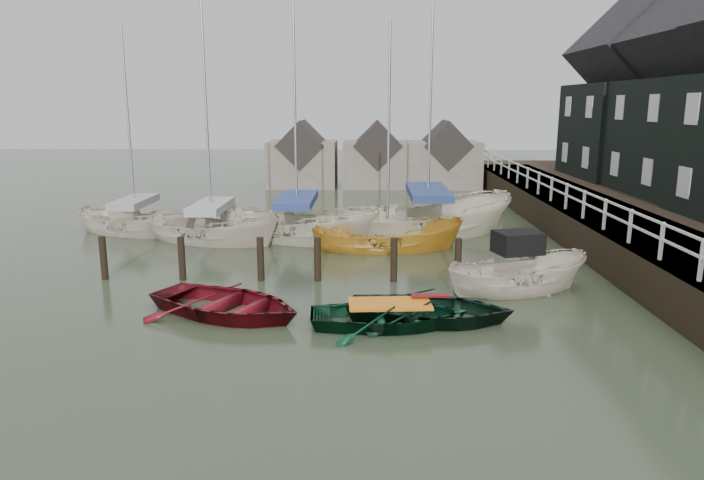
{
  "coord_description": "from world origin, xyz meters",
  "views": [
    {
      "loc": [
        0.36,
        -16.06,
        5.51
      ],
      "look_at": [
        -0.11,
        2.67,
        1.4
      ],
      "focal_mm": 32.0,
      "sensor_mm": 36.0,
      "label": 1
    }
  ],
  "objects_px": {
    "rowboat_dkgreen": "(430,320)",
    "sailboat_c": "(387,248)",
    "rowboat_green": "(389,325)",
    "motorboat": "(517,289)",
    "sailboat_d": "(427,234)",
    "sailboat_b": "(297,238)",
    "sailboat_a": "(212,240)",
    "sailboat_e": "(137,232)",
    "rowboat_red": "(227,315)"
  },
  "relations": [
    {
      "from": "rowboat_green",
      "to": "rowboat_dkgreen",
      "type": "height_order",
      "value": "rowboat_dkgreen"
    },
    {
      "from": "rowboat_dkgreen",
      "to": "sailboat_a",
      "type": "xyz_separation_m",
      "value": [
        -7.94,
        9.32,
        0.07
      ]
    },
    {
      "from": "rowboat_green",
      "to": "motorboat",
      "type": "xyz_separation_m",
      "value": [
        3.88,
        2.96,
        0.09
      ]
    },
    {
      "from": "sailboat_a",
      "to": "sailboat_e",
      "type": "distance_m",
      "value": 3.99
    },
    {
      "from": "motorboat",
      "to": "sailboat_a",
      "type": "xyz_separation_m",
      "value": [
        -10.76,
        6.76,
        -0.02
      ]
    },
    {
      "from": "rowboat_green",
      "to": "sailboat_c",
      "type": "distance_m",
      "value": 8.53
    },
    {
      "from": "sailboat_b",
      "to": "sailboat_d",
      "type": "bearing_deg",
      "value": -60.24
    },
    {
      "from": "sailboat_d",
      "to": "rowboat_dkgreen",
      "type": "bearing_deg",
      "value": 152.47
    },
    {
      "from": "motorboat",
      "to": "rowboat_green",
      "type": "bearing_deg",
      "value": 111.16
    },
    {
      "from": "motorboat",
      "to": "sailboat_e",
      "type": "distance_m",
      "value": 16.66
    },
    {
      "from": "rowboat_red",
      "to": "sailboat_d",
      "type": "relative_size",
      "value": 0.36
    },
    {
      "from": "rowboat_red",
      "to": "rowboat_green",
      "type": "height_order",
      "value": "rowboat_red"
    },
    {
      "from": "sailboat_c",
      "to": "sailboat_d",
      "type": "height_order",
      "value": "sailboat_d"
    },
    {
      "from": "motorboat",
      "to": "sailboat_d",
      "type": "height_order",
      "value": "sailboat_d"
    },
    {
      "from": "rowboat_dkgreen",
      "to": "sailboat_c",
      "type": "bearing_deg",
      "value": 14.58
    },
    {
      "from": "motorboat",
      "to": "rowboat_dkgreen",
      "type": "bearing_deg",
      "value": 116.15
    },
    {
      "from": "rowboat_dkgreen",
      "to": "sailboat_d",
      "type": "distance_m",
      "value": 10.81
    },
    {
      "from": "rowboat_green",
      "to": "sailboat_b",
      "type": "bearing_deg",
      "value": 14.77
    },
    {
      "from": "rowboat_red",
      "to": "sailboat_c",
      "type": "relative_size",
      "value": 0.47
    },
    {
      "from": "motorboat",
      "to": "sailboat_c",
      "type": "height_order",
      "value": "sailboat_c"
    },
    {
      "from": "rowboat_red",
      "to": "motorboat",
      "type": "distance_m",
      "value": 8.47
    },
    {
      "from": "motorboat",
      "to": "sailboat_b",
      "type": "distance_m",
      "value": 10.26
    },
    {
      "from": "sailboat_a",
      "to": "sailboat_e",
      "type": "xyz_separation_m",
      "value": [
        -3.68,
        1.54,
        -0.0
      ]
    },
    {
      "from": "rowboat_red",
      "to": "rowboat_green",
      "type": "xyz_separation_m",
      "value": [
        4.28,
        -0.69,
        0.0
      ]
    },
    {
      "from": "motorboat",
      "to": "rowboat_red",
      "type": "bearing_deg",
      "value": 89.35
    },
    {
      "from": "sailboat_a",
      "to": "sailboat_b",
      "type": "relative_size",
      "value": 1.05
    },
    {
      "from": "rowboat_green",
      "to": "motorboat",
      "type": "distance_m",
      "value": 4.88
    },
    {
      "from": "sailboat_c",
      "to": "sailboat_d",
      "type": "relative_size",
      "value": 0.77
    },
    {
      "from": "rowboat_green",
      "to": "motorboat",
      "type": "height_order",
      "value": "motorboat"
    },
    {
      "from": "sailboat_e",
      "to": "sailboat_a",
      "type": "bearing_deg",
      "value": -91.0
    },
    {
      "from": "rowboat_green",
      "to": "rowboat_dkgreen",
      "type": "relative_size",
      "value": 0.94
    },
    {
      "from": "rowboat_red",
      "to": "sailboat_d",
      "type": "bearing_deg",
      "value": -3.96
    },
    {
      "from": "rowboat_red",
      "to": "sailboat_e",
      "type": "bearing_deg",
      "value": 57.64
    },
    {
      "from": "rowboat_green",
      "to": "sailboat_a",
      "type": "relative_size",
      "value": 0.34
    },
    {
      "from": "motorboat",
      "to": "sailboat_e",
      "type": "height_order",
      "value": "sailboat_e"
    },
    {
      "from": "sailboat_a",
      "to": "rowboat_red",
      "type": "bearing_deg",
      "value": -143.34
    },
    {
      "from": "rowboat_green",
      "to": "sailboat_d",
      "type": "relative_size",
      "value": 0.32
    },
    {
      "from": "rowboat_dkgreen",
      "to": "motorboat",
      "type": "distance_m",
      "value": 3.81
    },
    {
      "from": "rowboat_green",
      "to": "sailboat_e",
      "type": "height_order",
      "value": "sailboat_e"
    },
    {
      "from": "sailboat_c",
      "to": "sailboat_e",
      "type": "xyz_separation_m",
      "value": [
        -10.77,
        2.72,
        0.05
      ]
    },
    {
      "from": "sailboat_c",
      "to": "rowboat_red",
      "type": "bearing_deg",
      "value": 147.22
    },
    {
      "from": "sailboat_d",
      "to": "sailboat_a",
      "type": "bearing_deg",
      "value": 76.6
    },
    {
      "from": "sailboat_a",
      "to": "rowboat_green",
      "type": "bearing_deg",
      "value": -124.1
    },
    {
      "from": "motorboat",
      "to": "sailboat_b",
      "type": "relative_size",
      "value": 0.43
    },
    {
      "from": "rowboat_dkgreen",
      "to": "sailboat_c",
      "type": "distance_m",
      "value": 8.18
    },
    {
      "from": "motorboat",
      "to": "sailboat_d",
      "type": "distance_m",
      "value": 8.43
    },
    {
      "from": "rowboat_red",
      "to": "sailboat_c",
      "type": "height_order",
      "value": "sailboat_c"
    },
    {
      "from": "sailboat_b",
      "to": "sailboat_c",
      "type": "bearing_deg",
      "value": -94.67
    },
    {
      "from": "rowboat_red",
      "to": "rowboat_dkgreen",
      "type": "relative_size",
      "value": 1.05
    },
    {
      "from": "motorboat",
      "to": "sailboat_b",
      "type": "xyz_separation_m",
      "value": [
        -7.34,
        7.18,
        -0.03
      ]
    }
  ]
}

